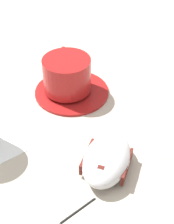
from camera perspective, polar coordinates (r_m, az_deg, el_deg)
ground_plane at (r=0.56m, az=-7.11°, el=-3.03°), size 3.00×3.00×0.00m
saucer at (r=0.63m, az=-2.54°, el=3.56°), size 0.14×0.14×0.01m
coffee_cup at (r=0.61m, az=-3.37°, el=6.36°), size 0.09×0.10×0.06m
computer_mouse at (r=0.49m, az=3.30°, el=-7.82°), size 0.12×0.10×0.04m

